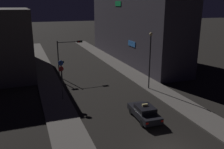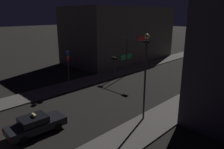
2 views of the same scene
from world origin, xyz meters
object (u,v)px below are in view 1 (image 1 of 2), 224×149
object	(u,v)px
taxi	(144,112)
sign_pole_left	(62,76)
traffic_light_left_kerb	(61,66)
street_lamp_near_block	(150,55)
traffic_light_overhead	(67,51)

from	to	relation	value
taxi	sign_pole_left	xyz separation A→B (m)	(-6.68, 7.61, 2.20)
traffic_light_left_kerb	street_lamp_near_block	bearing A→B (deg)	-33.71
traffic_light_overhead	sign_pole_left	bearing A→B (deg)	-104.22
traffic_light_overhead	traffic_light_left_kerb	distance (m)	3.47
taxi	traffic_light_overhead	size ratio (longest dim) A/B	0.81
street_lamp_near_block	traffic_light_left_kerb	bearing A→B (deg)	146.29
taxi	traffic_light_left_kerb	distance (m)	15.60
sign_pole_left	street_lamp_near_block	bearing A→B (deg)	-0.13
traffic_light_left_kerb	street_lamp_near_block	world-z (taller)	street_lamp_near_block
taxi	traffic_light_left_kerb	world-z (taller)	traffic_light_left_kerb
taxi	street_lamp_near_block	distance (m)	9.70
taxi	street_lamp_near_block	xyz separation A→B (m)	(4.64, 7.58, 3.89)
sign_pole_left	street_lamp_near_block	size ratio (longest dim) A/B	0.64
taxi	street_lamp_near_block	size ratio (longest dim) A/B	0.62
taxi	traffic_light_left_kerb	size ratio (longest dim) A/B	1.39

